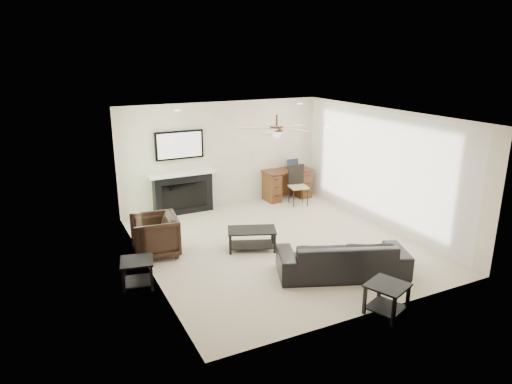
# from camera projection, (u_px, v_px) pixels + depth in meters

# --- Properties ---
(room_shell) EXTENTS (5.50, 5.54, 2.52)m
(room_shell) POSITION_uv_depth(u_px,v_px,m) (286.00, 158.00, 8.54)
(room_shell) COLOR beige
(room_shell) RESTS_ON ground
(sofa) EXTENTS (2.29, 1.56, 0.62)m
(sofa) POSITION_uv_depth(u_px,v_px,m) (342.00, 257.00, 7.58)
(sofa) COLOR black
(sofa) RESTS_ON ground
(armchair) EXTENTS (0.91, 0.89, 0.75)m
(armchair) POSITION_uv_depth(u_px,v_px,m) (155.00, 236.00, 8.31)
(armchair) COLOR black
(armchair) RESTS_ON ground
(coffee_table) EXTENTS (1.02, 0.80, 0.40)m
(coffee_table) POSITION_uv_depth(u_px,v_px,m) (252.00, 239.00, 8.60)
(coffee_table) COLOR black
(coffee_table) RESTS_ON ground
(end_table_near) EXTENTS (0.68, 0.68, 0.45)m
(end_table_near) POSITION_uv_depth(u_px,v_px,m) (386.00, 299.00, 6.47)
(end_table_near) COLOR black
(end_table_near) RESTS_ON ground
(end_table_left) EXTENTS (0.59, 0.59, 0.45)m
(end_table_left) POSITION_uv_depth(u_px,v_px,m) (138.00, 273.00, 7.22)
(end_table_left) COLOR black
(end_table_left) RESTS_ON ground
(fireplace_unit) EXTENTS (1.52, 0.34, 1.91)m
(fireplace_unit) POSITION_uv_depth(u_px,v_px,m) (182.00, 173.00, 10.37)
(fireplace_unit) COLOR black
(fireplace_unit) RESTS_ON ground
(desk) EXTENTS (1.22, 0.56, 0.76)m
(desk) POSITION_uv_depth(u_px,v_px,m) (287.00, 184.00, 11.58)
(desk) COLOR #391B0E
(desk) RESTS_ON ground
(desk_chair) EXTENTS (0.50, 0.51, 0.97)m
(desk_chair) POSITION_uv_depth(u_px,v_px,m) (298.00, 186.00, 11.08)
(desk_chair) COLOR black
(desk_chair) RESTS_ON ground
(laptop) EXTENTS (0.33, 0.24, 0.23)m
(laptop) POSITION_uv_depth(u_px,v_px,m) (295.00, 165.00, 11.50)
(laptop) COLOR black
(laptop) RESTS_ON desk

